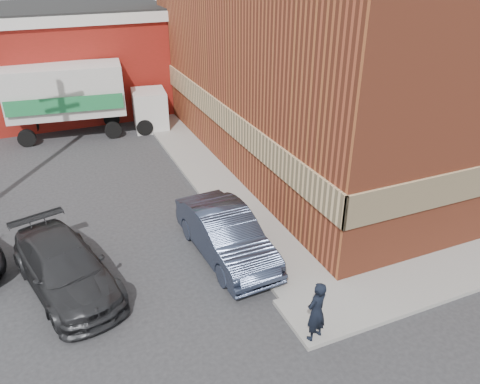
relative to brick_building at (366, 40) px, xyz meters
name	(u,v)px	position (x,y,z in m)	size (l,w,h in m)	color
ground	(289,299)	(-8.50, -9.00, -4.68)	(90.00, 90.00, 0.00)	#28282B
brick_building	(366,40)	(0.00, 0.00, 0.00)	(14.25, 18.25, 9.36)	brown
sidewalk_west	(200,165)	(-7.90, 0.00, -4.62)	(1.80, 18.00, 0.12)	gray
warehouse	(16,62)	(-14.50, 11.00, -1.87)	(16.30, 8.30, 5.60)	maroon
man	(316,311)	(-8.70, -10.55, -3.77)	(0.58, 0.38, 1.58)	black
sedan	(226,234)	(-9.30, -6.47, -3.94)	(1.57, 4.50, 1.48)	#2D354B
suv_b	(65,268)	(-13.83, -6.20, -4.02)	(1.87, 4.60, 1.33)	#27272A
box_truck	(81,95)	(-11.83, 5.95, -2.70)	(7.18, 2.91, 3.44)	silver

